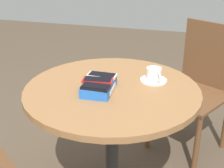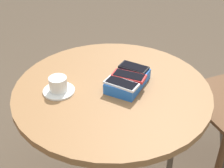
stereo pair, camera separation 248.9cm
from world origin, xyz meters
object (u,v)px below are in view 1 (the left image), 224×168
phone_box (99,86)px  chair_far_side (197,87)px  round_table (112,110)px  phone_black (96,87)px  phone_red (98,80)px  saucer (153,80)px  phone_white (102,75)px  coffee_cup (154,74)px

phone_box → chair_far_side: bearing=-31.0°
round_table → phone_black: bearing=160.3°
chair_far_side → round_table: bearing=150.3°
phone_red → chair_far_side: (0.78, -0.47, -0.33)m
phone_box → chair_far_side: 0.95m
saucer → phone_white: bearing=116.3°
round_table → coffee_cup: 0.28m
phone_box → round_table: bearing=-46.2°
coffee_cup → chair_far_side: (0.59, -0.23, -0.31)m
phone_box → coffee_cup: coffee_cup is taller
phone_white → saucer: size_ratio=1.05×
phone_black → phone_white: phone_black is taller
phone_white → phone_box: bearing=-175.8°
round_table → saucer: 0.26m
saucer → coffee_cup: size_ratio=1.44×
phone_box → phone_white: size_ratio=1.51×
saucer → phone_box: bearing=128.5°
phone_black → phone_red: bearing=10.3°
chair_far_side → coffee_cup: bearing=158.8°
phone_black → saucer: bearing=-41.2°
phone_box → phone_white: phone_white is taller
round_table → phone_red: phone_red is taller
phone_red → phone_white: size_ratio=1.05×
phone_red → saucer: phone_red is taller
phone_red → phone_white: (0.07, -0.00, -0.00)m
phone_box → phone_white: bearing=4.2°
phone_red → chair_far_side: 0.97m
phone_black → coffee_cup: (0.26, -0.23, -0.01)m
phone_box → phone_red: phone_red is taller
round_table → coffee_cup: bearing=-53.7°
round_table → phone_black: 0.22m
round_table → phone_black: (-0.12, 0.04, 0.18)m
saucer → chair_far_side: chair_far_side is taller
round_table → phone_white: 0.19m
phone_box → phone_black: phone_black is taller
phone_white → chair_far_side: size_ratio=0.16×
phone_black → saucer: size_ratio=0.94×
round_table → phone_white: bearing=70.9°
saucer → phone_red: bearing=127.4°
phone_box → chair_far_side: (0.78, -0.47, -0.30)m
round_table → coffee_cup: (0.14, -0.19, 0.17)m
phone_red → saucer: (0.18, -0.24, -0.05)m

